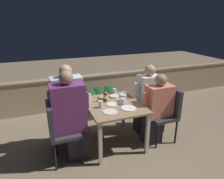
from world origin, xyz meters
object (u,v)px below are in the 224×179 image
at_px(chair_left_far, 58,116).
at_px(beer_bottle, 105,96).
at_px(person_white_polo, 147,99).
at_px(chair_left_near, 58,127).
at_px(chair_right_near, 167,109).
at_px(person_purple_stripe, 71,117).
at_px(chair_right_far, 156,101).
at_px(person_coral_top, 157,109).
at_px(person_blue_shirt, 70,107).

relative_size(chair_left_far, beer_bottle, 3.66).
bearing_deg(person_white_polo, chair_left_near, -168.85).
xyz_separation_m(chair_left_near, chair_right_near, (1.78, -0.06, 0.00)).
bearing_deg(chair_right_near, person_purple_stripe, 177.93).
relative_size(chair_right_near, chair_right_far, 1.00).
bearing_deg(person_white_polo, chair_right_near, -64.93).
xyz_separation_m(chair_right_far, beer_bottle, (-1.00, -0.02, 0.25)).
distance_m(chair_left_near, chair_right_near, 1.78).
relative_size(chair_left_near, chair_right_far, 1.00).
relative_size(chair_left_far, person_white_polo, 0.74).
height_order(person_coral_top, beer_bottle, person_coral_top).
distance_m(person_purple_stripe, person_coral_top, 1.38).
height_order(chair_left_near, chair_right_near, same).
bearing_deg(person_coral_top, chair_left_far, 165.04).
bearing_deg(chair_right_near, person_white_polo, 115.07).
xyz_separation_m(chair_left_near, person_blue_shirt, (0.24, 0.35, 0.12)).
relative_size(person_blue_shirt, chair_right_near, 1.48).
bearing_deg(chair_left_near, person_coral_top, -2.08).
relative_size(chair_left_far, person_blue_shirt, 0.68).
bearing_deg(chair_left_near, person_purple_stripe, 0.00).
relative_size(person_blue_shirt, beer_bottle, 5.40).
height_order(person_blue_shirt, person_white_polo, person_blue_shirt).
relative_size(chair_left_near, beer_bottle, 3.66).
bearing_deg(person_blue_shirt, person_purple_stripe, -97.09).
xyz_separation_m(chair_left_far, chair_right_far, (1.76, -0.04, 0.00)).
height_order(person_purple_stripe, chair_right_near, person_purple_stripe).
xyz_separation_m(person_purple_stripe, chair_right_near, (1.58, -0.06, -0.12)).
bearing_deg(chair_right_far, person_purple_stripe, -168.87).
bearing_deg(chair_right_near, chair_right_far, 85.89).
xyz_separation_m(person_purple_stripe, beer_bottle, (0.61, 0.30, 0.13)).
relative_size(chair_right_near, person_coral_top, 0.78).
height_order(person_purple_stripe, beer_bottle, person_purple_stripe).
distance_m(chair_left_far, chair_right_far, 1.76).
bearing_deg(chair_right_far, person_white_polo, -180.00).
bearing_deg(chair_left_near, person_blue_shirt, 55.51).
relative_size(chair_left_far, chair_right_far, 1.00).
distance_m(person_coral_top, beer_bottle, 0.87).
height_order(chair_left_near, person_purple_stripe, person_purple_stripe).
distance_m(person_purple_stripe, beer_bottle, 0.69).
xyz_separation_m(chair_left_near, chair_left_far, (0.04, 0.35, 0.00)).
xyz_separation_m(chair_left_near, person_white_polo, (1.61, 0.32, 0.08)).
xyz_separation_m(chair_left_far, chair_right_near, (1.74, -0.41, 0.00)).
bearing_deg(chair_left_near, beer_bottle, 20.19).
distance_m(person_blue_shirt, person_coral_top, 1.40).
height_order(person_purple_stripe, chair_left_far, person_purple_stripe).
relative_size(chair_left_near, chair_left_far, 1.00).
height_order(chair_left_far, beer_bottle, beer_bottle).
relative_size(chair_left_near, chair_right_near, 1.00).
bearing_deg(person_white_polo, chair_left_far, 178.69).
bearing_deg(chair_left_near, chair_right_near, -1.84).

